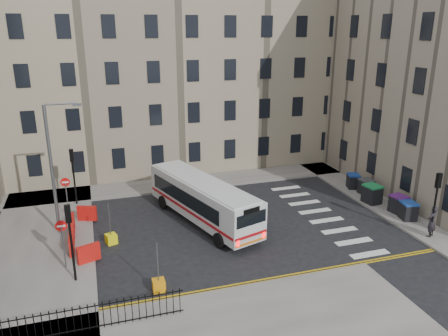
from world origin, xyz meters
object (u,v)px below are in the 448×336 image
bus (202,199)px  wheelie_bin_b (398,204)px  pedestrian (432,221)px  bollard_chevron (159,285)px  wheelie_bin_a (408,211)px  wheelie_bin_e (353,181)px  streetlamp (52,168)px  wheelie_bin_d (366,187)px  bollard_yellow (111,239)px  wheelie_bin_c (372,194)px

bus → wheelie_bin_b: 13.50m
pedestrian → bollard_chevron: size_ratio=3.30×
wheelie_bin_a → bollard_chevron: wheelie_bin_a is taller
wheelie_bin_e → streetlamp: bearing=-158.7°
wheelie_bin_d → wheelie_bin_e: (-0.20, 1.44, -0.01)m
wheelie_bin_b → bollard_chevron: bearing=-174.2°
bus → bollard_yellow: 6.33m
wheelie_bin_d → wheelie_bin_e: 1.46m
bus → bollard_chevron: bus is taller
wheelie_bin_b → wheelie_bin_c: size_ratio=0.91×
streetlamp → wheelie_bin_a: (22.06, -4.91, -3.58)m
pedestrian → wheelie_bin_c: bearing=-108.6°
wheelie_bin_a → bollard_yellow: wheelie_bin_a is taller
bus → bollard_chevron: size_ratio=17.55×
wheelie_bin_d → wheelie_bin_a: bearing=-95.5°
wheelie_bin_b → wheelie_bin_d: bearing=82.6°
wheelie_bin_c → bollard_chevron: (-16.60, -6.26, -0.53)m
pedestrian → bollard_yellow: pedestrian is taller
wheelie_bin_b → wheelie_bin_e: bearing=84.7°
bollard_chevron → wheelie_bin_b: bearing=13.7°
bus → pedestrian: bus is taller
streetlamp → wheelie_bin_b: 22.79m
wheelie_bin_a → bollard_chevron: size_ratio=2.09×
wheelie_bin_a → pedestrian: pedestrian is taller
streetlamp → pedestrian: bearing=-18.9°
wheelie_bin_e → pedestrian: size_ratio=0.63×
streetlamp → bollard_yellow: streetlamp is taller
wheelie_bin_c → wheelie_bin_e: size_ratio=1.08×
wheelie_bin_d → wheelie_bin_b: bearing=-93.9°
bus → wheelie_bin_d: (13.12, 0.73, -0.89)m
wheelie_bin_d → pedestrian: (-0.49, -7.32, 0.41)m
pedestrian → streetlamp: bearing=-39.2°
wheelie_bin_e → bollard_chevron: bearing=-133.5°
bollard_chevron → pedestrian: bearing=2.0°
wheelie_bin_e → pedestrian: 8.78m
bollard_yellow → bollard_chevron: bearing=-71.8°
streetlamp → bus: bearing=-5.2°
wheelie_bin_e → pedestrian: pedestrian is taller
wheelie_bin_c → bus: bearing=168.1°
wheelie_bin_a → wheelie_bin_d: size_ratio=1.09×
streetlamp → bollard_yellow: size_ratio=13.57×
bollard_yellow → bollard_chevron: size_ratio=1.00×
bus → bollard_yellow: bus is taller
bus → wheelie_bin_e: bus is taller
wheelie_bin_c → streetlamp: bearing=167.6°
wheelie_bin_b → bus: bearing=159.4°
bus → wheelie_bin_e: (12.92, 2.17, -0.90)m
wheelie_bin_a → wheelie_bin_b: (0.12, 1.13, 0.01)m
wheelie_bin_a → wheelie_bin_e: bearing=102.7°
wheelie_bin_a → wheelie_bin_d: 4.81m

